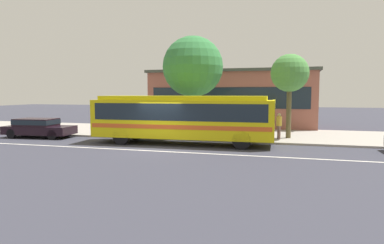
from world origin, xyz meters
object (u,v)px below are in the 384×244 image
(transit_bus, at_px, (182,116))
(sedan_behind_bus, at_px, (38,127))
(street_tree_near_stop, at_px, (193,67))
(pedestrian_waiting_near_sign, at_px, (279,124))
(bus_stop_sign, at_px, (274,114))
(street_tree_mid_block, at_px, (290,74))

(transit_bus, xyz_separation_m, sedan_behind_bus, (-10.34, 0.24, -0.93))
(street_tree_near_stop, bearing_deg, pedestrian_waiting_near_sign, -12.06)
(transit_bus, relative_size, bus_stop_sign, 4.24)
(street_tree_near_stop, bearing_deg, bus_stop_sign, -21.29)
(pedestrian_waiting_near_sign, relative_size, bus_stop_sign, 0.65)
(sedan_behind_bus, distance_m, bus_stop_sign, 15.63)
(street_tree_near_stop, bearing_deg, sedan_behind_bus, -157.90)
(street_tree_mid_block, bearing_deg, pedestrian_waiting_near_sign, -128.78)
(sedan_behind_bus, relative_size, pedestrian_waiting_near_sign, 2.89)
(transit_bus, height_order, street_tree_near_stop, street_tree_near_stop)
(street_tree_mid_block, bearing_deg, sedan_behind_bus, -168.22)
(sedan_behind_bus, xyz_separation_m, street_tree_near_stop, (9.80, 3.98, 4.13))
(sedan_behind_bus, distance_m, street_tree_near_stop, 11.35)
(transit_bus, xyz_separation_m, pedestrian_waiting_near_sign, (5.46, 2.94, -0.58))
(sedan_behind_bus, relative_size, street_tree_mid_block, 0.88)
(sedan_behind_bus, distance_m, pedestrian_waiting_near_sign, 16.03)
(transit_bus, height_order, pedestrian_waiting_near_sign, transit_bus)
(transit_bus, bearing_deg, sedan_behind_bus, 178.68)
(sedan_behind_bus, bearing_deg, street_tree_near_stop, 22.10)
(street_tree_near_stop, relative_size, street_tree_mid_block, 1.28)
(bus_stop_sign, bearing_deg, pedestrian_waiting_near_sign, 72.45)
(sedan_behind_bus, height_order, street_tree_near_stop, street_tree_near_stop)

